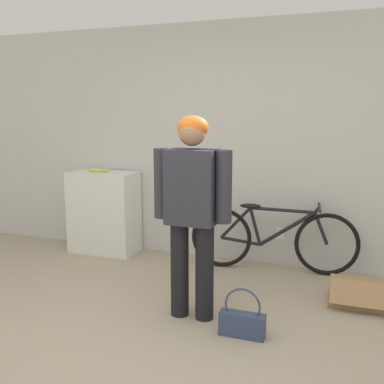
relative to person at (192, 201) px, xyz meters
The scene contains 8 objects.
ground_plane 1.28m from the person, 96.02° to the right, with size 14.00×14.00×0.00m, color tan.
wall_back 1.60m from the person, 93.28° to the left, with size 8.00×0.07×2.60m.
side_shelf 2.10m from the person, 140.51° to the left, with size 0.78×0.42×0.95m.
person is the anchor object (origin of this frame).
bicycle 1.49m from the person, 72.14° to the left, with size 1.72×0.46×0.72m.
banana 2.09m from the person, 141.55° to the left, with size 0.32×0.09×0.04m.
handbag 0.98m from the person, 22.24° to the right, with size 0.34×0.10×0.37m.
cardboard_box 1.73m from the person, 29.83° to the left, with size 0.54×0.47×0.24m.
Camera 1 is at (1.26, -2.37, 1.63)m, focal length 42.00 mm.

